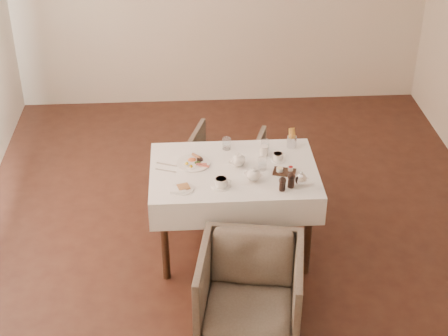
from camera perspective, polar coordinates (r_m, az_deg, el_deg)
name	(u,v)px	position (r m, az deg, el deg)	size (l,w,h in m)	color
table	(234,182)	(5.30, 0.80, -1.16)	(1.28, 0.88, 0.75)	black
armchair_near	(250,291)	(4.78, 2.18, -10.15)	(0.70, 0.72, 0.65)	#4F443A
armchair_far	(226,163)	(6.20, 0.15, 0.41)	(0.62, 0.64, 0.58)	#4F443A
breakfast_plate	(194,163)	(5.30, -2.54, 0.45)	(0.26, 0.26, 0.03)	white
side_plate	(181,189)	(5.00, -3.57, -1.73)	(0.17, 0.17, 0.02)	white
teapot_centre	(238,159)	(5.25, 1.21, 0.75)	(0.15, 0.11, 0.12)	white
teapot_front	(254,174)	(5.07, 2.47, -0.49)	(0.14, 0.11, 0.12)	white
creamer	(264,150)	(5.40, 3.32, 1.46)	(0.07, 0.07, 0.08)	white
teacup_near	(221,183)	(5.01, -0.24, -1.24)	(0.14, 0.14, 0.07)	white
teacup_far	(278,157)	(5.35, 4.50, 0.92)	(0.12, 0.12, 0.06)	white
glass_left	(227,144)	(5.48, 0.22, 2.04)	(0.07, 0.07, 0.09)	silver
glass_mid	(262,164)	(5.21, 3.19, 0.33)	(0.07, 0.07, 0.09)	silver
glass_right	(265,145)	(5.47, 3.44, 1.91)	(0.07, 0.07, 0.09)	silver
condiment_board	(284,171)	(5.20, 5.03, -0.26)	(0.19, 0.15, 0.04)	black
pepper_mill_left	(282,184)	(4.98, 4.88, -1.30)	(0.05, 0.05, 0.11)	black
pepper_mill_right	(291,180)	(5.02, 5.61, -0.99)	(0.06, 0.06, 0.12)	black
silver_pot	(301,178)	(5.04, 6.41, -0.87)	(0.11, 0.09, 0.12)	white
fries_cup	(292,139)	(5.52, 5.67, 2.43)	(0.08, 0.08, 0.17)	silver
cutlery_fork	(169,165)	(5.30, -4.63, 0.26)	(0.02, 0.20, 0.00)	silver
cutlery_knife	(166,171)	(5.23, -4.86, -0.22)	(0.01, 0.17, 0.00)	silver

